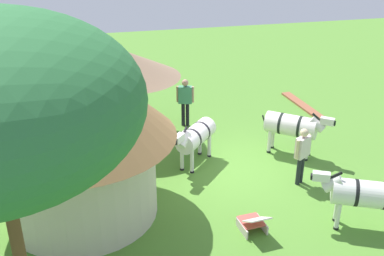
{
  "coord_description": "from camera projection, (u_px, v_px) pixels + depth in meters",
  "views": [
    {
      "loc": [
        -11.22,
        3.77,
        6.88
      ],
      "look_at": [
        1.0,
        0.87,
        1.0
      ],
      "focal_mm": 43.29,
      "sensor_mm": 36.0,
      "label": 1
    }
  ],
  "objects": [
    {
      "name": "ground_plane",
      "position": [
        229.0,
        170.0,
        13.59
      ],
      "size": [
        36.0,
        36.0,
        0.0
      ],
      "primitive_type": "plane",
      "color": "#528830"
    },
    {
      "name": "thatched_hut",
      "position": [
        75.0,
        126.0,
        10.7
      ],
      "size": [
        4.74,
        4.74,
        4.26
      ],
      "rotation": [
        0.0,
        0.0,
        0.42
      ],
      "color": "beige",
      "rests_on": "ground_plane"
    },
    {
      "name": "shade_umbrella",
      "position": [
        128.0,
        65.0,
        14.53
      ],
      "size": [
        3.31,
        3.31,
        2.94
      ],
      "color": "brown",
      "rests_on": "ground_plane"
    },
    {
      "name": "patio_dining_table",
      "position": [
        132.0,
        119.0,
        15.32
      ],
      "size": [
        1.58,
        0.9,
        0.74
      ],
      "rotation": [
        0.0,
        0.0,
        -0.05
      ],
      "color": "silver",
      "rests_on": "ground_plane"
    },
    {
      "name": "patio_chair_east_end",
      "position": [
        132.0,
        108.0,
        16.55
      ],
      "size": [
        0.47,
        0.49,
        0.9
      ],
      "rotation": [
        0.0,
        0.0,
        1.44
      ],
      "color": "silver",
      "rests_on": "ground_plane"
    },
    {
      "name": "patio_chair_near_hut",
      "position": [
        128.0,
        140.0,
        14.2
      ],
      "size": [
        0.5,
        0.52,
        0.9
      ],
      "rotation": [
        0.0,
        0.0,
        -1.78
      ],
      "color": "white",
      "rests_on": "ground_plane"
    },
    {
      "name": "guest_beside_umbrella",
      "position": [
        185.0,
        98.0,
        16.0
      ],
      "size": [
        0.34,
        0.59,
        1.72
      ],
      "rotation": [
        0.0,
        0.0,
        4.41
      ],
      "color": "black",
      "rests_on": "ground_plane"
    },
    {
      "name": "guest_behind_table",
      "position": [
        85.0,
        99.0,
        16.0
      ],
      "size": [
        0.47,
        0.48,
        1.69
      ],
      "rotation": [
        0.0,
        0.0,
        3.95
      ],
      "color": "black",
      "rests_on": "ground_plane"
    },
    {
      "name": "standing_watcher",
      "position": [
        302.0,
        151.0,
        12.52
      ],
      "size": [
        0.41,
        0.53,
        1.67
      ],
      "rotation": [
        0.0,
        0.0,
        -1.03
      ],
      "color": "black",
      "rests_on": "ground_plane"
    },
    {
      "name": "striped_lounge_chair",
      "position": [
        253.0,
        223.0,
        10.87
      ],
      "size": [
        0.86,
        0.62,
        0.63
      ],
      "rotation": [
        0.0,
        0.0,
        4.81
      ],
      "color": "#C14E44",
      "rests_on": "ground_plane"
    },
    {
      "name": "zebra_nearest_camera",
      "position": [
        293.0,
        126.0,
        14.08
      ],
      "size": [
        1.59,
        1.84,
        1.51
      ],
      "rotation": [
        0.0,
        0.0,
        2.46
      ],
      "color": "silver",
      "rests_on": "ground_plane"
    },
    {
      "name": "zebra_by_umbrella",
      "position": [
        195.0,
        136.0,
        13.54
      ],
      "size": [
        1.72,
        1.6,
        1.45
      ],
      "rotation": [
        0.0,
        0.0,
        0.84
      ],
      "color": "silver",
      "rests_on": "ground_plane"
    },
    {
      "name": "zebra_toward_hut",
      "position": [
        366.0,
        194.0,
        10.71
      ],
      "size": [
        1.28,
        2.17,
        1.48
      ],
      "rotation": [
        0.0,
        0.0,
        5.84
      ],
      "color": "silver",
      "rests_on": "ground_plane"
    },
    {
      "name": "brick_patio_kerb",
      "position": [
        302.0,
        105.0,
        18.04
      ],
      "size": [
        2.82,
        0.57,
        0.08
      ],
      "primitive_type": "cube",
      "rotation": [
        0.0,
        0.0,
        0.07
      ],
      "color": "#97573B",
      "rests_on": "ground_plane"
    }
  ]
}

